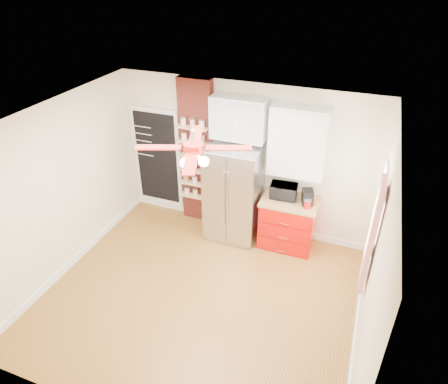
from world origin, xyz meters
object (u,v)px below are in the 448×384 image
at_px(fridge, 234,193).
at_px(pantry_jar_oats, 186,152).
at_px(ceiling_fan, 193,148).
at_px(coffee_maker, 307,197).
at_px(red_cabinet, 288,223).
at_px(toaster_oven, 284,191).
at_px(canister_left, 307,204).

xyz_separation_m(fridge, pantry_jar_oats, (-0.95, 0.14, 0.56)).
bearing_deg(ceiling_fan, coffee_maker, 54.67).
distance_m(red_cabinet, toaster_oven, 0.59).
height_order(red_cabinet, ceiling_fan, ceiling_fan).
distance_m(red_cabinet, pantry_jar_oats, 2.15).
relative_size(coffee_maker, canister_left, 1.90).
bearing_deg(toaster_oven, canister_left, -27.29).
distance_m(red_cabinet, ceiling_fan, 2.75).
bearing_deg(fridge, ceiling_fan, -88.24).
xyz_separation_m(red_cabinet, coffee_maker, (0.27, 0.00, 0.58)).
bearing_deg(ceiling_fan, red_cabinet, 61.29).
bearing_deg(ceiling_fan, canister_left, 51.94).
bearing_deg(ceiling_fan, pantry_jar_oats, 119.33).
bearing_deg(canister_left, ceiling_fan, -128.06).
relative_size(red_cabinet, ceiling_fan, 0.67).
height_order(red_cabinet, pantry_jar_oats, pantry_jar_oats).
xyz_separation_m(ceiling_fan, pantry_jar_oats, (-1.00, 1.77, -0.99)).
distance_m(toaster_oven, coffee_maker, 0.41).
bearing_deg(toaster_oven, coffee_maker, -12.28).
xyz_separation_m(ceiling_fan, canister_left, (1.22, 1.56, -1.46)).
height_order(fridge, ceiling_fan, ceiling_fan).
height_order(fridge, pantry_jar_oats, fridge).
bearing_deg(fridge, coffee_maker, 2.49).
relative_size(toaster_oven, coffee_maker, 1.69).
distance_m(fridge, pantry_jar_oats, 1.11).
distance_m(coffee_maker, canister_left, 0.14).
xyz_separation_m(fridge, canister_left, (1.27, -0.07, 0.09)).
bearing_deg(pantry_jar_oats, red_cabinet, -2.74).
bearing_deg(fridge, pantry_jar_oats, 171.48).
distance_m(ceiling_fan, toaster_oven, 2.37).
height_order(ceiling_fan, canister_left, ceiling_fan).
xyz_separation_m(toaster_oven, coffee_maker, (0.41, -0.06, 0.01)).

